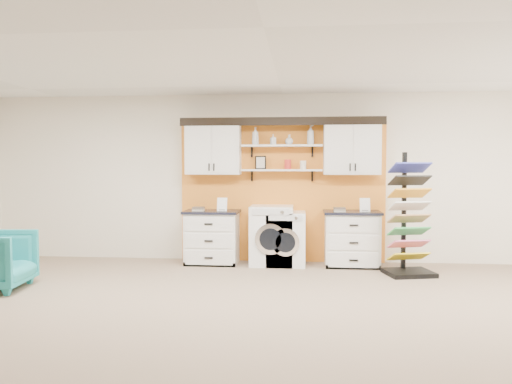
# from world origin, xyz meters

# --- Properties ---
(floor) EXTENTS (10.00, 10.00, 0.00)m
(floor) POSITION_xyz_m (0.00, 0.00, 0.00)
(floor) COLOR #8D755F
(floor) RESTS_ON ground
(ceiling) EXTENTS (10.00, 10.00, 0.00)m
(ceiling) POSITION_xyz_m (0.00, 0.00, 2.80)
(ceiling) COLOR white
(ceiling) RESTS_ON wall_back
(wall_back) EXTENTS (10.00, 0.00, 10.00)m
(wall_back) POSITION_xyz_m (0.00, 4.00, 1.40)
(wall_back) COLOR silver
(wall_back) RESTS_ON floor
(accent_panel) EXTENTS (3.40, 0.07, 2.40)m
(accent_panel) POSITION_xyz_m (0.00, 3.96, 1.20)
(accent_panel) COLOR orange
(accent_panel) RESTS_ON wall_back
(upper_cabinet_left) EXTENTS (0.90, 0.35, 0.84)m
(upper_cabinet_left) POSITION_xyz_m (-1.13, 3.79, 1.88)
(upper_cabinet_left) COLOR white
(upper_cabinet_left) RESTS_ON wall_back
(upper_cabinet_right) EXTENTS (0.90, 0.35, 0.84)m
(upper_cabinet_right) POSITION_xyz_m (1.13, 3.79, 1.88)
(upper_cabinet_right) COLOR white
(upper_cabinet_right) RESTS_ON wall_back
(shelf_lower) EXTENTS (1.32, 0.28, 0.03)m
(shelf_lower) POSITION_xyz_m (0.00, 3.80, 1.53)
(shelf_lower) COLOR white
(shelf_lower) RESTS_ON wall_back
(shelf_upper) EXTENTS (1.32, 0.28, 0.03)m
(shelf_upper) POSITION_xyz_m (0.00, 3.80, 1.93)
(shelf_upper) COLOR white
(shelf_upper) RESTS_ON wall_back
(crown_molding) EXTENTS (3.30, 0.41, 0.13)m
(crown_molding) POSITION_xyz_m (0.00, 3.81, 2.33)
(crown_molding) COLOR black
(crown_molding) RESTS_ON wall_back
(picture_frame) EXTENTS (0.18, 0.02, 0.22)m
(picture_frame) POSITION_xyz_m (-0.35, 3.85, 1.66)
(picture_frame) COLOR black
(picture_frame) RESTS_ON shelf_lower
(canister_red) EXTENTS (0.11, 0.11, 0.16)m
(canister_red) POSITION_xyz_m (0.10, 3.80, 1.62)
(canister_red) COLOR red
(canister_red) RESTS_ON shelf_lower
(canister_cream) EXTENTS (0.10, 0.10, 0.14)m
(canister_cream) POSITION_xyz_m (0.35, 3.80, 1.61)
(canister_cream) COLOR silver
(canister_cream) RESTS_ON shelf_lower
(base_cabinet_left) EXTENTS (0.89, 0.66, 0.87)m
(base_cabinet_left) POSITION_xyz_m (-1.13, 3.64, 0.44)
(base_cabinet_left) COLOR white
(base_cabinet_left) RESTS_ON floor
(base_cabinet_right) EXTENTS (0.90, 0.66, 0.88)m
(base_cabinet_right) POSITION_xyz_m (1.13, 3.64, 0.44)
(base_cabinet_right) COLOR white
(base_cabinet_right) RESTS_ON floor
(washer) EXTENTS (0.68, 0.71, 0.96)m
(washer) POSITION_xyz_m (-0.15, 3.64, 0.48)
(washer) COLOR white
(washer) RESTS_ON floor
(dryer) EXTENTS (0.62, 0.71, 0.86)m
(dryer) POSITION_xyz_m (0.08, 3.64, 0.43)
(dryer) COLOR white
(dryer) RESTS_ON floor
(sample_rack) EXTENTS (0.76, 0.68, 1.80)m
(sample_rack) POSITION_xyz_m (1.89, 3.07, 0.56)
(sample_rack) COLOR black
(sample_rack) RESTS_ON floor
(soap_bottle_a) EXTENTS (0.14, 0.14, 0.29)m
(soap_bottle_a) POSITION_xyz_m (-0.43, 3.80, 2.09)
(soap_bottle_a) COLOR silver
(soap_bottle_a) RESTS_ON shelf_upper
(soap_bottle_b) EXTENTS (0.10, 0.11, 0.18)m
(soap_bottle_b) POSITION_xyz_m (-0.14, 3.80, 2.03)
(soap_bottle_b) COLOR silver
(soap_bottle_b) RESTS_ON shelf_upper
(soap_bottle_c) EXTENTS (0.18, 0.18, 0.16)m
(soap_bottle_c) POSITION_xyz_m (0.12, 3.80, 2.03)
(soap_bottle_c) COLOR silver
(soap_bottle_c) RESTS_ON shelf_upper
(soap_bottle_d) EXTENTS (0.17, 0.17, 0.31)m
(soap_bottle_d) POSITION_xyz_m (0.47, 3.80, 2.10)
(soap_bottle_d) COLOR silver
(soap_bottle_d) RESTS_ON shelf_upper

